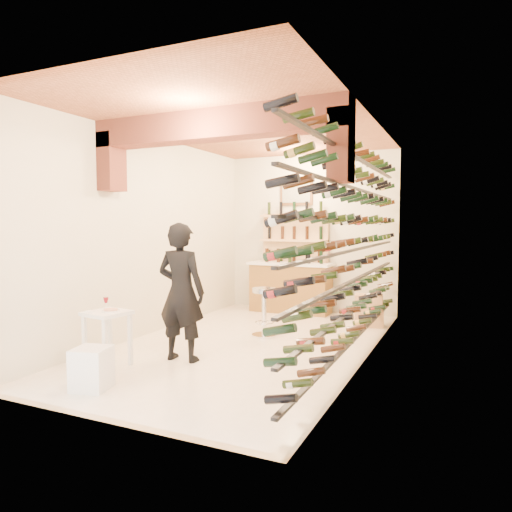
{
  "coord_description": "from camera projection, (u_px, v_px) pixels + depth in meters",
  "views": [
    {
      "loc": [
        2.94,
        -6.15,
        1.8
      ],
      "look_at": [
        0.0,
        0.3,
        1.3
      ],
      "focal_mm": 32.65,
      "sensor_mm": 36.0,
      "label": 1
    }
  ],
  "objects": [
    {
      "name": "ground",
      "position": [
        248.0,
        344.0,
        6.93
      ],
      "size": [
        6.0,
        6.0,
        0.0
      ],
      "primitive_type": "plane",
      "color": "white",
      "rests_on": "ground"
    },
    {
      "name": "room_shell",
      "position": [
        239.0,
        191.0,
        6.53
      ],
      "size": [
        3.52,
        6.02,
        3.21
      ],
      "color": "beige",
      "rests_on": "ground"
    },
    {
      "name": "wine_rack",
      "position": [
        351.0,
        242.0,
        6.18
      ],
      "size": [
        0.32,
        5.7,
        2.56
      ],
      "color": "black",
      "rests_on": "ground"
    },
    {
      "name": "back_counter",
      "position": [
        291.0,
        286.0,
        9.42
      ],
      "size": [
        1.7,
        0.62,
        1.29
      ],
      "color": "olive",
      "rests_on": "ground"
    },
    {
      "name": "back_shelving",
      "position": [
        295.0,
        254.0,
        9.59
      ],
      "size": [
        1.4,
        0.31,
        2.73
      ],
      "color": "#DBB17B",
      "rests_on": "ground"
    },
    {
      "name": "tasting_table",
      "position": [
        107.0,
        321.0,
        5.83
      ],
      "size": [
        0.55,
        0.55,
        0.85
      ],
      "rotation": [
        0.0,
        0.0,
        -0.16
      ],
      "color": "white",
      "rests_on": "ground"
    },
    {
      "name": "white_stool",
      "position": [
        92.0,
        369.0,
        5.04
      ],
      "size": [
        0.44,
        0.44,
        0.45
      ],
      "primitive_type": "cube",
      "rotation": [
        0.0,
        0.0,
        0.26
      ],
      "color": "white",
      "rests_on": "ground"
    },
    {
      "name": "person",
      "position": [
        181.0,
        292.0,
        6.06
      ],
      "size": [
        0.68,
        0.46,
        1.81
      ],
      "primitive_type": "imported",
      "rotation": [
        0.0,
        0.0,
        3.19
      ],
      "color": "black",
      "rests_on": "ground"
    },
    {
      "name": "chrome_barstool",
      "position": [
        264.0,
        308.0,
        7.4
      ],
      "size": [
        0.4,
        0.4,
        0.77
      ],
      "rotation": [
        0.0,
        0.0,
        0.41
      ],
      "color": "silver",
      "rests_on": "ground"
    },
    {
      "name": "crate_lower",
      "position": [
        369.0,
        318.0,
        8.14
      ],
      "size": [
        0.56,
        0.46,
        0.29
      ],
      "primitive_type": "cube",
      "rotation": [
        0.0,
        0.0,
        0.27
      ],
      "color": "tan",
      "rests_on": "ground"
    },
    {
      "name": "crate_upper",
      "position": [
        369.0,
        302.0,
        8.12
      ],
      "size": [
        0.5,
        0.38,
        0.27
      ],
      "primitive_type": "cube",
      "rotation": [
        0.0,
        0.0,
        0.13
      ],
      "color": "tan",
      "rests_on": "crate_lower"
    }
  ]
}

